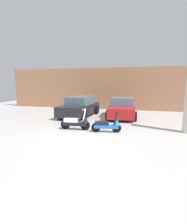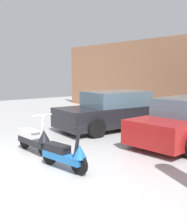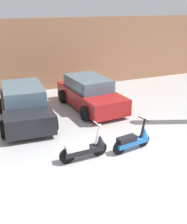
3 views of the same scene
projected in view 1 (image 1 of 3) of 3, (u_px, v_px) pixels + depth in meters
ground_plane at (88, 135)px, 7.47m from camera, size 28.00×28.00×0.00m
wall_back at (114, 89)px, 14.89m from camera, size 19.60×0.12×3.55m
scooter_front_left at (76, 122)px, 8.37m from camera, size 1.46×0.52×1.02m
scooter_front_right at (108, 125)px, 7.92m from camera, size 1.35×0.52×0.95m
car_rear_left at (80, 107)px, 12.00m from camera, size 2.12×4.03×1.33m
car_rear_center at (122, 108)px, 11.62m from camera, size 2.03×3.90×1.29m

